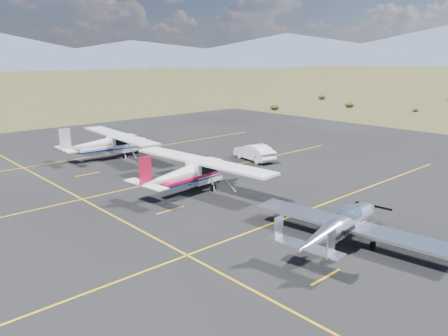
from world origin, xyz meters
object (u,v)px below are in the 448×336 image
aircraft_plain (107,143)px  sedan (254,152)px  aircraft_low_wing (342,225)px  aircraft_cessna (190,172)px

aircraft_plain → sedan: (9.11, -9.45, -0.62)m
aircraft_plain → aircraft_low_wing: bearing=-88.5°
aircraft_low_wing → sedan: bearing=50.3°
aircraft_cessna → sedan: bearing=13.3°
aircraft_plain → sedan: 13.14m
aircraft_low_wing → aircraft_cessna: bearing=83.1°
aircraft_low_wing → sedan: aircraft_low_wing is taller
aircraft_low_wing → aircraft_cessna: 11.85m
aircraft_low_wing → aircraft_plain: 24.70m
aircraft_low_wing → aircraft_plain: aircraft_plain is taller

